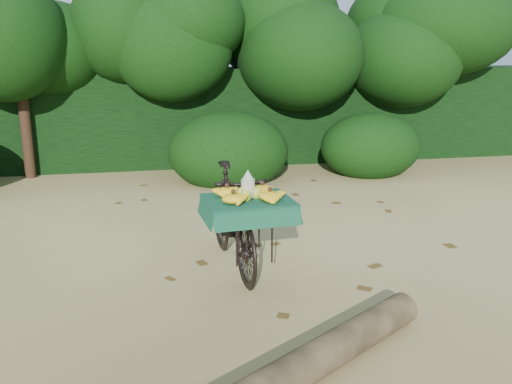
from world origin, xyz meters
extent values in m
plane|color=#D5BA71|center=(0.00, 0.00, 0.00)|extent=(80.00, 80.00, 0.00)
imported|color=black|center=(0.96, 0.57, 0.51)|extent=(0.61, 1.74, 1.02)
cube|color=black|center=(1.00, -0.03, 0.84)|extent=(0.40, 0.48, 0.03)
cube|color=#144E35|center=(1.00, -0.03, 0.86)|extent=(0.78, 0.67, 0.01)
ellipsoid|color=#95A728|center=(1.07, -0.03, 0.91)|extent=(0.10, 0.08, 0.11)
ellipsoid|color=#95A728|center=(0.96, 0.02, 0.91)|extent=(0.10, 0.08, 0.11)
ellipsoid|color=#95A728|center=(0.97, -0.09, 0.91)|extent=(0.10, 0.08, 0.11)
cylinder|color=#EAE5C6|center=(1.00, -0.02, 0.96)|extent=(0.12, 0.12, 0.15)
cube|color=black|center=(0.00, 6.30, 0.90)|extent=(26.00, 1.80, 1.80)
camera|label=1|loc=(0.16, -4.43, 2.07)|focal=38.00mm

